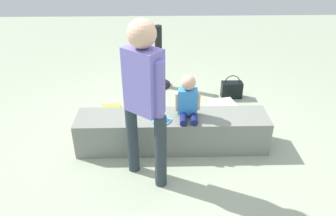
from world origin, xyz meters
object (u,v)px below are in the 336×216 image
child_seated (188,99)px  gift_bag (112,116)px  water_bottle_near_gift (131,100)px  adult_standing (144,91)px  cake_plate (161,119)px  party_cup_red (155,99)px  handbag_black_leather (232,89)px  cake_box_white (223,107)px

child_seated → gift_bag: 1.12m
child_seated → water_bottle_near_gift: size_ratio=2.40×
adult_standing → cake_plate: bearing=71.0°
party_cup_red → adult_standing: bearing=-92.5°
adult_standing → handbag_black_leather: 2.26m
gift_bag → handbag_black_leather: handbag_black_leather is taller
cake_plate → gift_bag: size_ratio=0.67×
child_seated → water_bottle_near_gift: bearing=126.0°
cake_plate → handbag_black_leather: size_ratio=0.64×
party_cup_red → handbag_black_leather: handbag_black_leather is taller
gift_bag → party_cup_red: (0.54, 0.61, -0.09)m
handbag_black_leather → gift_bag: bearing=-156.1°
cake_plate → water_bottle_near_gift: cake_plate is taller
party_cup_red → cake_box_white: bearing=-15.0°
water_bottle_near_gift → party_cup_red: (0.34, 0.09, -0.03)m
child_seated → gift_bag: child_seated is taller
cake_box_white → party_cup_red: bearing=165.0°
cake_plate → party_cup_red: (-0.08, 1.15, -0.36)m
child_seated → water_bottle_near_gift: 1.32m
adult_standing → gift_bag: adult_standing is taller
cake_box_white → handbag_black_leather: (0.18, 0.38, 0.07)m
water_bottle_near_gift → handbag_black_leather: bearing=8.4°
gift_bag → party_cup_red: bearing=48.4°
adult_standing → gift_bag: size_ratio=4.84×
cake_plate → cake_box_white: (0.86, 0.90, -0.37)m
adult_standing → cake_box_white: size_ratio=4.91×
cake_plate → gift_bag: cake_plate is taller
cake_plate → party_cup_red: size_ratio=1.91×
child_seated → water_bottle_near_gift: child_seated is taller
child_seated → party_cup_red: bearing=109.1°
adult_standing → water_bottle_near_gift: 1.76m
cake_box_white → gift_bag: bearing=-166.4°
gift_bag → cake_box_white: (1.48, 0.36, -0.09)m
gift_bag → water_bottle_near_gift: (0.20, 0.52, -0.05)m
party_cup_red → child_seated: bearing=-70.9°
child_seated → party_cup_red: 1.26m
water_bottle_near_gift → cake_box_white: (1.28, -0.16, -0.04)m
adult_standing → cake_box_white: adult_standing is taller
party_cup_red → cake_box_white: party_cup_red is taller
water_bottle_near_gift → child_seated: bearing=-54.0°
child_seated → gift_bag: bearing=153.2°
gift_bag → water_bottle_near_gift: bearing=69.1°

